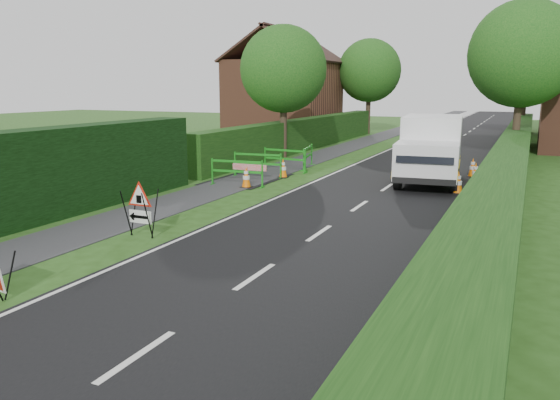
% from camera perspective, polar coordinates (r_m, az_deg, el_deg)
% --- Properties ---
extents(ground, '(120.00, 120.00, 0.00)m').
position_cam_1_polar(ground, '(11.22, -16.57, -7.51)').
color(ground, '#234614').
rests_on(ground, ground).
extents(road_surface, '(6.00, 90.00, 0.02)m').
position_cam_1_polar(road_surface, '(43.28, 18.61, 6.35)').
color(road_surface, black).
rests_on(road_surface, ground).
extents(footpath, '(2.00, 90.00, 0.02)m').
position_cam_1_polar(footpath, '(44.21, 11.48, 6.83)').
color(footpath, '#2D2D30').
rests_on(footpath, ground).
extents(hedge_west_far, '(1.00, 24.00, 1.80)m').
position_cam_1_polar(hedge_west_far, '(32.45, 2.63, 5.34)').
color(hedge_west_far, '#14380F').
rests_on(hedge_west_far, ground).
extents(hedge_east, '(1.20, 50.00, 1.50)m').
position_cam_1_polar(hedge_east, '(24.16, 22.97, 2.22)').
color(hedge_east, '#14380F').
rests_on(hedge_east, ground).
extents(house_west, '(7.50, 7.40, 7.88)m').
position_cam_1_polar(house_west, '(41.58, 0.40, 10.76)').
color(house_west, brown).
rests_on(house_west, ground).
extents(tree_nw, '(4.40, 4.40, 6.70)m').
position_cam_1_polar(tree_nw, '(28.43, 0.36, 13.50)').
color(tree_nw, '#2D2116').
rests_on(tree_nw, ground).
extents(tree_ne, '(5.20, 5.20, 7.79)m').
position_cam_1_polar(tree_ne, '(29.94, 24.03, 13.76)').
color(tree_ne, '#2D2116').
rests_on(tree_ne, ground).
extents(tree_fw, '(4.80, 4.80, 7.24)m').
position_cam_1_polar(tree_fw, '(43.51, 9.32, 13.19)').
color(tree_fw, '#2D2116').
rests_on(tree_fw, ground).
extents(tree_fe, '(4.20, 4.20, 6.33)m').
position_cam_1_polar(tree_fe, '(45.90, 24.33, 11.49)').
color(tree_fe, '#2D2116').
rests_on(tree_fe, ground).
extents(triangle_sign, '(0.80, 0.80, 1.17)m').
position_cam_1_polar(triangle_sign, '(13.59, -14.57, -0.51)').
color(triangle_sign, black).
rests_on(triangle_sign, ground).
extents(works_van, '(2.70, 5.68, 2.50)m').
position_cam_1_polar(works_van, '(21.64, 15.46, 5.26)').
color(works_van, silver).
rests_on(works_van, ground).
extents(traffic_cone_0, '(0.38, 0.38, 0.79)m').
position_cam_1_polar(traffic_cone_0, '(19.71, 18.13, 1.76)').
color(traffic_cone_0, black).
rests_on(traffic_cone_0, ground).
extents(traffic_cone_1, '(0.38, 0.38, 0.79)m').
position_cam_1_polar(traffic_cone_1, '(22.25, 19.75, 2.74)').
color(traffic_cone_1, black).
rests_on(traffic_cone_1, ground).
extents(traffic_cone_2, '(0.38, 0.38, 0.79)m').
position_cam_1_polar(traffic_cone_2, '(23.59, 19.49, 3.23)').
color(traffic_cone_2, black).
rests_on(traffic_cone_2, ground).
extents(traffic_cone_3, '(0.38, 0.38, 0.79)m').
position_cam_1_polar(traffic_cone_3, '(19.88, -3.55, 2.41)').
color(traffic_cone_3, black).
rests_on(traffic_cone_3, ground).
extents(traffic_cone_4, '(0.38, 0.38, 0.79)m').
position_cam_1_polar(traffic_cone_4, '(22.08, 0.32, 3.36)').
color(traffic_cone_4, black).
rests_on(traffic_cone_4, ground).
extents(ped_barrier_0, '(2.08, 0.56, 1.00)m').
position_cam_1_polar(ped_barrier_0, '(20.18, -4.53, 3.22)').
color(ped_barrier_0, '#178217').
rests_on(ped_barrier_0, ground).
extents(ped_barrier_1, '(2.08, 0.55, 1.00)m').
position_cam_1_polar(ped_barrier_1, '(22.21, -2.36, 4.03)').
color(ped_barrier_1, '#178217').
rests_on(ped_barrier_1, ground).
extents(ped_barrier_2, '(2.08, 0.54, 1.00)m').
position_cam_1_polar(ped_barrier_2, '(23.68, 0.50, 4.52)').
color(ped_barrier_2, '#178217').
rests_on(ped_barrier_2, ground).
extents(ped_barrier_3, '(0.75, 2.09, 1.00)m').
position_cam_1_polar(ped_barrier_3, '(24.72, 2.93, 4.80)').
color(ped_barrier_3, '#178217').
rests_on(ped_barrier_3, ground).
extents(redwhite_plank, '(1.50, 0.07, 0.25)m').
position_cam_1_polar(redwhite_plank, '(21.99, -3.20, 2.28)').
color(redwhite_plank, red).
rests_on(redwhite_plank, ground).
extents(hatchback_car, '(1.67, 3.35, 1.10)m').
position_cam_1_polar(hatchback_car, '(33.70, 16.34, 6.06)').
color(hatchback_car, white).
rests_on(hatchback_car, ground).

